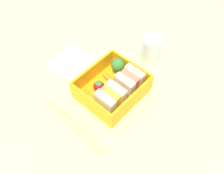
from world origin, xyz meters
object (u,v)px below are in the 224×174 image
strawberry_far_left (99,86)px  folded_napkin (71,61)px  sandwich_center_left (111,99)px  broccoli_floret (118,65)px  sandwich_left (129,82)px  carrot_stick_far_left (110,79)px  carrot_stick_left (90,96)px  drinking_glass (151,51)px  chopstick_pair (75,127)px

strawberry_far_left → folded_napkin: bearing=-99.9°
sandwich_center_left → folded_napkin: bearing=-101.2°
broccoli_floret → strawberry_far_left: size_ratio=1.38×
sandwich_left → folded_napkin: size_ratio=0.53×
carrot_stick_far_left → carrot_stick_left: 7.33cm
sandwich_center_left → drinking_glass: bearing=-173.3°
sandwich_center_left → carrot_stick_far_left: size_ratio=1.38×
carrot_stick_left → drinking_glass: 21.30cm
sandwich_left → strawberry_far_left: bearing=-43.6°
carrot_stick_far_left → drinking_glass: bearing=166.5°
strawberry_far_left → drinking_glass: size_ratio=0.39×
broccoli_floret → carrot_stick_left: bearing=2.1°
carrot_stick_left → strawberry_far_left: bearing=-179.9°
sandwich_center_left → strawberry_far_left: bearing=-104.5°
sandwich_left → broccoli_floret: (-2.13, -5.81, 0.20)cm
sandwich_center_left → carrot_stick_far_left: bearing=-135.2°
carrot_stick_left → chopstick_pair: size_ratio=0.23×
sandwich_center_left → broccoli_floret: (-9.22, -5.81, 0.20)cm
sandwich_center_left → carrot_stick_far_left: (-5.52, -5.47, -2.12)cm
carrot_stick_left → folded_napkin: (-5.62, -13.81, -1.53)cm
chopstick_pair → drinking_glass: size_ratio=2.28×
strawberry_far_left → chopstick_pair: bearing=14.6°
carrot_stick_far_left → drinking_glass: drinking_glass is taller
carrot_stick_left → drinking_glass: (-20.87, 3.18, 2.80)cm
chopstick_pair → drinking_glass: drinking_glass is taller
sandwich_center_left → drinking_glass: size_ratio=0.65×
sandwich_center_left → chopstick_pair: (10.03, -2.45, -3.63)cm
sandwich_left → carrot_stick_left: (8.90, -5.42, -2.25)cm
folded_napkin → strawberry_far_left: bearing=80.1°
sandwich_left → sandwich_center_left: (7.09, 0.00, 0.00)cm
sandwich_left → broccoli_floret: bearing=-110.1°
sandwich_left → folded_napkin: bearing=-80.3°
sandwich_center_left → chopstick_pair: size_ratio=0.29×
sandwich_left → carrot_stick_left: 10.66cm
folded_napkin → carrot_stick_far_left: bearing=97.0°
sandwich_center_left → strawberry_far_left: size_ratio=1.66×
sandwich_left → strawberry_far_left: (5.69, -5.42, -1.18)cm
carrot_stick_left → drinking_glass: bearing=171.3°
carrot_stick_far_left → carrot_stick_left: bearing=0.5°
broccoli_floret → chopstick_pair: (19.25, 3.36, -3.82)cm
strawberry_far_left → folded_napkin: size_ratio=0.32×
sandwich_left → drinking_glass: (-11.97, -2.23, 0.55)cm
strawberry_far_left → carrot_stick_left: bearing=0.1°
broccoli_floret → carrot_stick_far_left: bearing=5.2°
carrot_stick_far_left → chopstick_pair: bearing=11.0°
carrot_stick_far_left → folded_napkin: size_ratio=0.38×
drinking_glass → carrot_stick_left: bearing=-8.7°
sandwich_center_left → drinking_glass: (-19.06, -2.23, 0.55)cm
sandwich_left → sandwich_center_left: bearing=0.0°
sandwich_left → broccoli_floret: size_ratio=1.20×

